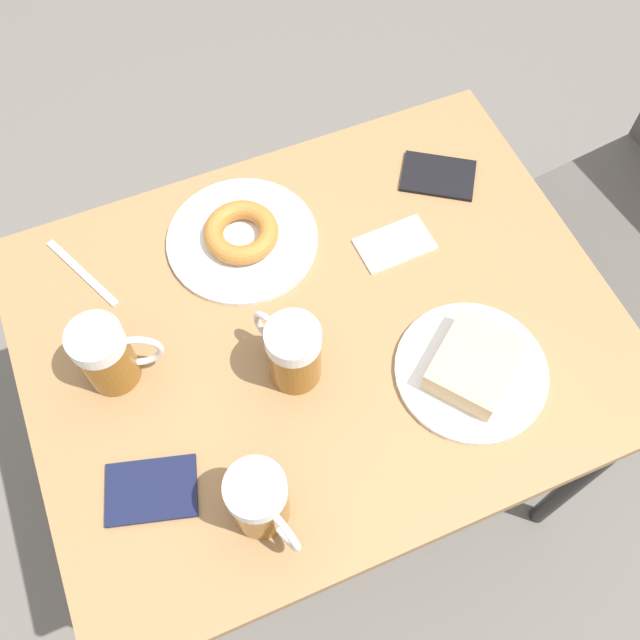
# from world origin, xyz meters

# --- Properties ---
(ground_plane) EXTENTS (8.00, 8.00, 0.00)m
(ground_plane) POSITION_xyz_m (0.00, 0.00, 0.00)
(ground_plane) COLOR #666059
(table) EXTENTS (0.72, 0.91, 0.70)m
(table) POSITION_xyz_m (0.00, 0.00, 0.64)
(table) COLOR #997044
(table) RESTS_ON ground_plane
(plate_with_cake) EXTENTS (0.23, 0.23, 0.05)m
(plate_with_cake) POSITION_xyz_m (0.16, 0.18, 0.72)
(plate_with_cake) COLOR white
(plate_with_cake) RESTS_ON table
(plate_with_donut) EXTENTS (0.25, 0.25, 0.04)m
(plate_with_donut) POSITION_xyz_m (-0.20, -0.06, 0.72)
(plate_with_donut) COLOR white
(plate_with_donut) RESTS_ON table
(beer_mug_left) EXTENTS (0.12, 0.08, 0.13)m
(beer_mug_left) POSITION_xyz_m (0.24, -0.18, 0.77)
(beer_mug_left) COLOR #8C5619
(beer_mug_left) RESTS_ON table
(beer_mug_center) EXTENTS (0.12, 0.08, 0.13)m
(beer_mug_center) POSITION_xyz_m (0.05, -0.07, 0.77)
(beer_mug_center) COLOR #8C5619
(beer_mug_center) RESTS_ON table
(beer_mug_right) EXTENTS (0.08, 0.12, 0.13)m
(beer_mug_right) POSITION_xyz_m (-0.04, -0.31, 0.77)
(beer_mug_right) COLOR #8C5619
(beer_mug_right) RESTS_ON table
(napkin_folded) EXTENTS (0.08, 0.13, 0.00)m
(napkin_folded) POSITION_xyz_m (-0.09, 0.17, 0.71)
(napkin_folded) COLOR white
(napkin_folded) RESTS_ON table
(fork) EXTENTS (0.16, 0.08, 0.00)m
(fork) POSITION_xyz_m (-0.24, -0.32, 0.71)
(fork) COLOR silver
(fork) RESTS_ON table
(passport_near_edge) EXTENTS (0.14, 0.15, 0.01)m
(passport_near_edge) POSITION_xyz_m (-0.19, 0.30, 0.71)
(passport_near_edge) COLOR black
(passport_near_edge) RESTS_ON table
(passport_far_edge) EXTENTS (0.12, 0.14, 0.01)m
(passport_far_edge) POSITION_xyz_m (0.15, -0.32, 0.71)
(passport_far_edge) COLOR #141938
(passport_far_edge) RESTS_ON table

